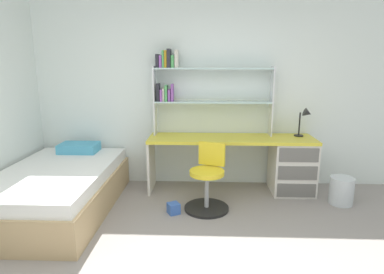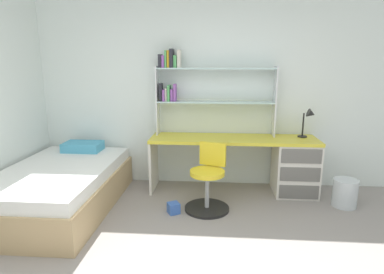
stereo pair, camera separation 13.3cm
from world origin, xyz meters
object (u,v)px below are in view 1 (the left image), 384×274
Objects in this scene: bookshelf_hutch at (195,84)px; toy_block_blue_2 at (174,208)px; swivel_chair at (208,184)px; waste_bin at (341,191)px; desk_lamp at (306,118)px; bed_platform at (57,189)px; desk at (275,161)px.

bookshelf_hutch is 1.63m from toy_block_blue_2.
swivel_chair is 1.64m from waste_bin.
bookshelf_hutch is 1.51m from desk_lamp.
desk_lamp reaches higher than swivel_chair.
bed_platform is at bearing -151.63° from bookshelf_hutch.
bed_platform is at bearing -174.84° from waste_bin.
bed_platform is 15.85× the size of toy_block_blue_2.
toy_block_blue_2 is at bearing -150.53° from desk.
desk reaches higher than waste_bin.
desk is at bearing -168.98° from desk_lamp.
waste_bin is 2.05m from toy_block_blue_2.
bookshelf_hutch is at bearing 76.42° from toy_block_blue_2.
desk_lamp is 2.06m from toy_block_blue_2.
waste_bin is at bearing -16.68° from bookshelf_hutch.
desk_lamp is at bearing 14.09° from bed_platform.
waste_bin is at bearing -51.56° from desk_lamp.
desk_lamp is 0.50× the size of swivel_chair.
toy_block_blue_2 is at bearing -158.51° from swivel_chair.
desk_lamp is at bearing 26.88° from swivel_chair.
waste_bin is at bearing 6.79° from swivel_chair.
swivel_chair reaches higher than toy_block_blue_2.
toy_block_blue_2 is (-0.21, -0.89, -1.35)m from bookshelf_hutch.
desk is 1.10× the size of bed_platform.
bed_platform is at bearing -165.91° from desk_lamp.
swivel_chair is at bearing -76.76° from bookshelf_hutch.
desk_lamp is 3.12× the size of toy_block_blue_2.
bookshelf_hutch reaches higher than toy_block_blue_2.
desk reaches higher than bed_platform.
toy_block_blue_2 is (1.35, -0.04, -0.19)m from bed_platform.
swivel_chair is at bearing 21.49° from toy_block_blue_2.
bookshelf_hutch is at bearing 103.24° from swivel_chair.
desk is 0.69m from desk_lamp.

